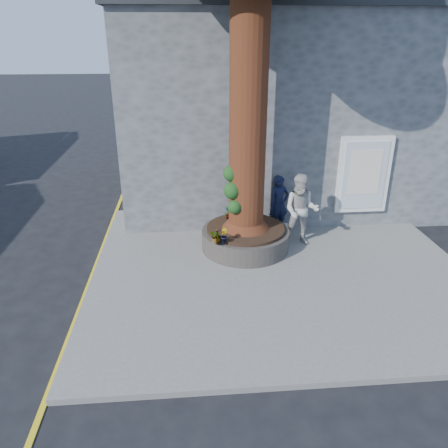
{
  "coord_description": "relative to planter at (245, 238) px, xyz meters",
  "views": [
    {
      "loc": [
        -0.66,
        -8.35,
        5.38
      ],
      "look_at": [
        0.15,
        1.05,
        1.25
      ],
      "focal_mm": 35.0,
      "sensor_mm": 36.0,
      "label": 1
    }
  ],
  "objects": [
    {
      "name": "yellow_line",
      "position": [
        -3.85,
        -1.0,
        -0.41
      ],
      "size": [
        0.1,
        30.0,
        0.01
      ],
      "primitive_type": "cube",
      "color": "yellow",
      "rests_on": "ground"
    },
    {
      "name": "woman",
      "position": [
        1.49,
        0.16,
        0.68
      ],
      "size": [
        1.13,
        1.0,
        1.94
      ],
      "primitive_type": "imported",
      "rotation": [
        0.0,
        0.0,
        -0.33
      ],
      "color": "#B8B7B1",
      "rests_on": "pavement"
    },
    {
      "name": "plant_c",
      "position": [
        -0.78,
        -0.85,
        0.49
      ],
      "size": [
        0.25,
        0.25,
        0.36
      ],
      "primitive_type": "imported",
      "rotation": [
        0.0,
        0.0,
        3.42
      ],
      "color": "gray",
      "rests_on": "planter"
    },
    {
      "name": "plant_d",
      "position": [
        -0.85,
        -0.85,
        0.47
      ],
      "size": [
        0.38,
        0.38,
        0.32
      ],
      "primitive_type": "imported",
      "rotation": [
        0.0,
        0.0,
        5.32
      ],
      "color": "gray",
      "rests_on": "planter"
    },
    {
      "name": "stone_shop",
      "position": [
        1.7,
        5.2,
        2.75
      ],
      "size": [
        10.3,
        8.3,
        6.3
      ],
      "color": "#545659",
      "rests_on": "ground"
    },
    {
      "name": "plant_b",
      "position": [
        -0.65,
        -0.85,
        0.49
      ],
      "size": [
        0.23,
        0.23,
        0.36
      ],
      "primitive_type": "imported",
      "rotation": [
        0.0,
        0.0,
        1.78
      ],
      "color": "gray",
      "rests_on": "planter"
    },
    {
      "name": "pavement",
      "position": [
        0.7,
        -1.0,
        -0.35
      ],
      "size": [
        9.0,
        8.0,
        0.12
      ],
      "primitive_type": "cube",
      "color": "slate",
      "rests_on": "ground"
    },
    {
      "name": "man",
      "position": [
        1.08,
        1.04,
        0.53
      ],
      "size": [
        0.69,
        0.55,
        1.65
      ],
      "primitive_type": "imported",
      "rotation": [
        0.0,
        0.0,
        0.3
      ],
      "color": "#151C3B",
      "rests_on": "pavement"
    },
    {
      "name": "shopping_bag",
      "position": [
        1.26,
        0.86,
        -0.15
      ],
      "size": [
        0.21,
        0.13,
        0.28
      ],
      "primitive_type": "cube",
      "rotation": [
        0.0,
        0.0,
        0.07
      ],
      "color": "white",
      "rests_on": "pavement"
    },
    {
      "name": "ground",
      "position": [
        -0.8,
        -2.0,
        -0.41
      ],
      "size": [
        120.0,
        120.0,
        0.0
      ],
      "primitive_type": "plane",
      "color": "black",
      "rests_on": "ground"
    },
    {
      "name": "planter",
      "position": [
        0.0,
        0.0,
        0.0
      ],
      "size": [
        2.3,
        2.3,
        0.6
      ],
      "color": "black",
      "rests_on": "pavement"
    },
    {
      "name": "plant_a",
      "position": [
        -0.42,
        0.61,
        0.47
      ],
      "size": [
        0.21,
        0.2,
        0.33
      ],
      "primitive_type": "imported",
      "rotation": [
        0.0,
        0.0,
        0.69
      ],
      "color": "gray",
      "rests_on": "planter"
    }
  ]
}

